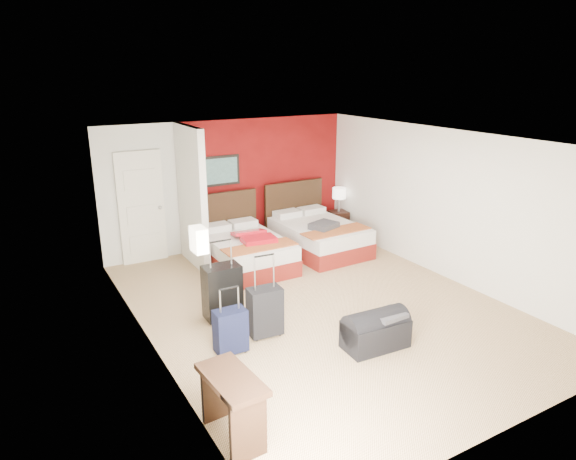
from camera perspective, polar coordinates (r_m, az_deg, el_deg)
ground at (r=7.87m, az=3.51°, el=-8.40°), size 6.50×6.50×0.00m
room_walls at (r=8.03m, az=-10.40°, el=1.49°), size 5.02×6.52×2.50m
red_accent_panel at (r=10.47m, az=-2.68°, el=5.49°), size 3.50×0.04×2.50m
partition_wall at (r=9.24m, az=-10.58°, el=3.56°), size 0.12×1.20×2.50m
entry_door at (r=9.64m, az=-15.89°, el=2.39°), size 0.82×0.06×2.05m
bed_left at (r=9.26m, az=-4.61°, el=-2.53°), size 1.26×1.79×0.54m
bed_right at (r=10.02m, az=3.47°, el=-0.84°), size 1.37×1.91×0.56m
red_suitcase_open at (r=9.11m, az=-3.82°, el=-0.73°), size 0.68×0.86×0.10m
jacket_bundle at (r=9.63m, az=3.99°, el=0.48°), size 0.58×0.52×0.12m
nightstand at (r=11.13m, az=5.58°, el=0.84°), size 0.40×0.40×0.50m
table_lamp at (r=11.00m, az=5.66°, el=3.36°), size 0.38×0.38×0.51m
suitcase_black at (r=7.39m, az=-7.27°, el=-6.97°), size 0.52×0.33×0.77m
suitcase_charcoal at (r=6.93m, az=-2.56°, el=-9.17°), size 0.46×0.31×0.65m
suitcase_navy at (r=6.60m, az=-6.37°, el=-11.21°), size 0.40×0.25×0.55m
duffel_bag at (r=6.80m, az=9.64°, el=-11.09°), size 0.85×0.49×0.42m
jacket_draped at (r=6.75m, az=11.02°, el=-9.15°), size 0.41×0.35×0.05m
desk at (r=5.24m, az=-6.15°, el=-18.90°), size 0.46×0.84×0.68m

